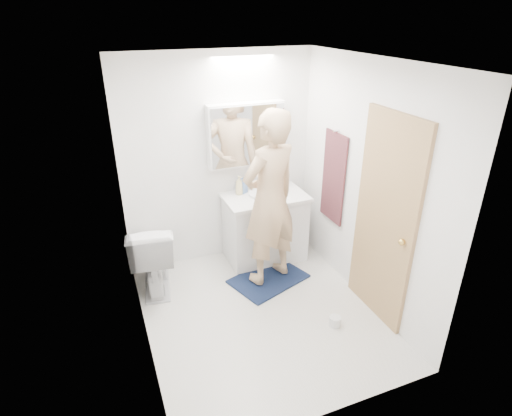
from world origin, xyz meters
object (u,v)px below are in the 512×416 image
medicine_cabinet (246,134)px  toothbrush_cup (279,184)px  person (270,200)px  toilet_paper_roll (335,321)px  vanity_cabinet (265,229)px  toilet (153,254)px  soap_bottle_a (239,185)px  soap_bottle_b (243,185)px

medicine_cabinet → toothbrush_cup: size_ratio=8.07×
person → toilet_paper_roll: (0.29, -0.93, -0.94)m
vanity_cabinet → toilet: (-1.34, -0.11, 0.02)m
medicine_cabinet → person: person is taller
soap_bottle_a → toothbrush_cup: 0.52m
person → soap_bottle_a: 0.63m
toothbrush_cup → toilet_paper_roll: (-0.10, -1.56, -0.82)m
toilet_paper_roll → medicine_cabinet: bearing=100.4°
soap_bottle_a → toothbrush_cup: soap_bottle_a is taller
soap_bottle_a → soap_bottle_b: soap_bottle_a is taller
soap_bottle_b → toilet_paper_roll: soap_bottle_b is taller
toilet → soap_bottle_b: 1.28m
toothbrush_cup → toilet: bearing=-170.2°
person → medicine_cabinet: bearing=-109.4°
toothbrush_cup → toilet_paper_roll: toothbrush_cup is taller
vanity_cabinet → toilet_paper_roll: bearing=-84.0°
medicine_cabinet → toilet: 1.65m
soap_bottle_b → soap_bottle_a: bearing=-152.4°
soap_bottle_a → vanity_cabinet: bearing=-29.7°
vanity_cabinet → soap_bottle_a: bearing=150.3°
toilet → toilet_paper_roll: size_ratio=7.38×
soap_bottle_a → toilet_paper_roll: (0.41, -1.55, -0.88)m
toilet_paper_roll → toilet: bearing=139.3°
toilet → soap_bottle_a: (1.08, 0.27, 0.53)m
medicine_cabinet → toothbrush_cup: bearing=-7.1°
vanity_cabinet → toilet: size_ratio=1.11×
soap_bottle_a → toothbrush_cup: bearing=1.1°
soap_bottle_b → toothbrush_cup: size_ratio=1.69×
toilet → toothbrush_cup: bearing=-162.0°
vanity_cabinet → toilet: 1.35m
vanity_cabinet → toilet_paper_roll: vanity_cabinet is taller
person → vanity_cabinet: bearing=-127.0°
vanity_cabinet → toilet_paper_roll: (0.15, -1.40, -0.34)m
vanity_cabinet → medicine_cabinet: 1.14m
medicine_cabinet → soap_bottle_a: size_ratio=3.95×
soap_bottle_b → medicine_cabinet: bearing=27.6°
medicine_cabinet → person: (-0.00, -0.68, -0.51)m
medicine_cabinet → toothbrush_cup: medicine_cabinet is taller
toothbrush_cup → soap_bottle_a: bearing=-178.9°
vanity_cabinet → person: size_ratio=0.48×
person → soap_bottle_a: (-0.11, 0.62, -0.06)m
vanity_cabinet → soap_bottle_b: bearing=138.8°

